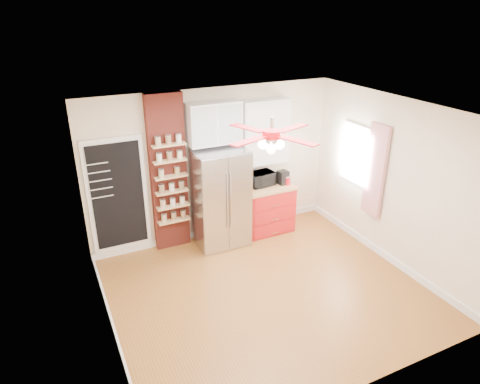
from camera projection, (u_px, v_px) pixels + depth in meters
name	position (u px, v px, depth m)	size (l,w,h in m)	color
floor	(267.00, 291.00, 6.41)	(4.50, 4.50, 0.00)	#955625
ceiling	(272.00, 113.00, 5.32)	(4.50, 4.50, 0.00)	white
wall_back	(214.00, 165.00, 7.52)	(4.50, 0.02, 2.70)	beige
wall_front	(368.00, 291.00, 4.22)	(4.50, 0.02, 2.70)	beige
wall_left	(101.00, 247.00, 4.98)	(0.02, 4.00, 2.70)	beige
wall_right	(393.00, 183.00, 6.76)	(0.02, 4.00, 2.70)	beige
chalkboard	(118.00, 196.00, 6.92)	(0.95, 0.05, 1.95)	white
brick_pillar	(168.00, 174.00, 7.12)	(0.60, 0.16, 2.70)	maroon
fridge	(220.00, 198.00, 7.39)	(0.90, 0.70, 1.75)	silver
upper_glass_cabinet	(214.00, 123.00, 7.03)	(0.90, 0.35, 0.70)	white
red_cabinet	(267.00, 208.00, 7.98)	(0.94, 0.64, 0.90)	red
upper_shelf_unit	(264.00, 132.00, 7.55)	(0.90, 0.30, 1.15)	white
window	(356.00, 155.00, 7.41)	(0.04, 0.75, 1.05)	white
curtain	(375.00, 171.00, 6.98)	(0.06, 0.40, 1.55)	#B21725
ceiling_fan	(272.00, 134.00, 5.44)	(1.40, 1.40, 0.44)	silver
toaster_oven	(261.00, 179.00, 7.78)	(0.46, 0.31, 0.25)	black
coffee_maker	(283.00, 177.00, 7.85)	(0.17, 0.18, 0.25)	black
canister_left	(287.00, 181.00, 7.84)	(0.11, 0.11, 0.14)	red
canister_right	(283.00, 180.00, 7.89)	(0.11, 0.11, 0.12)	#A81D09
pantry_jar_oats	(161.00, 174.00, 6.88)	(0.09, 0.09, 0.13)	#C1BC94
pantry_jar_beans	(177.00, 171.00, 7.04)	(0.09, 0.09, 0.12)	#9C864F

